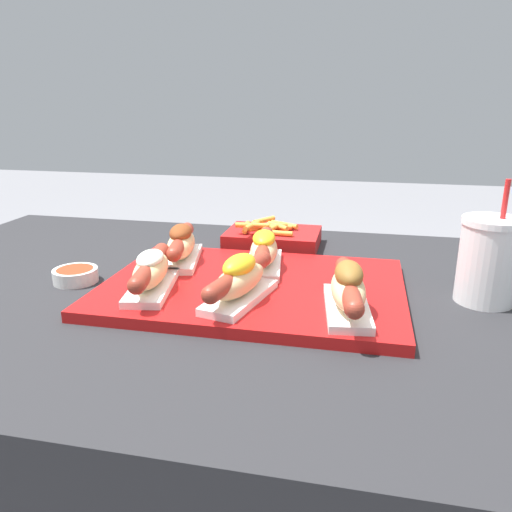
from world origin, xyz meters
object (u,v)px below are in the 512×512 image
hot_dog_0 (151,271)px  hot_dog_1 (239,280)px  hot_dog_2 (348,289)px  fries_basket (272,237)px  sauce_bowl (76,275)px  serving_tray (253,287)px  hot_dog_3 (181,244)px  drink_cup (488,260)px  hot_dog_4 (264,250)px

hot_dog_0 → hot_dog_1: bearing=-4.5°
hot_dog_2 → fries_basket: hot_dog_2 is taller
hot_dog_1 → sauce_bowl: (-0.32, 0.06, -0.04)m
serving_tray → hot_dog_2: 0.18m
hot_dog_3 → drink_cup: 0.53m
serving_tray → hot_dog_2: (0.16, -0.09, 0.04)m
hot_dog_1 → hot_dog_4: size_ratio=0.99×
hot_dog_3 → hot_dog_4: size_ratio=0.99×
hot_dog_0 → drink_cup: (0.52, 0.11, 0.02)m
hot_dog_3 → drink_cup: bearing=-4.3°
hot_dog_0 → hot_dog_1: hot_dog_1 is taller
hot_dog_3 → hot_dog_4: hot_dog_3 is taller
hot_dog_1 → sauce_bowl: hot_dog_1 is taller
serving_tray → hot_dog_0: bearing=-155.2°
hot_dog_3 → sauce_bowl: hot_dog_3 is taller
hot_dog_0 → drink_cup: 0.53m
hot_dog_2 → fries_basket: bearing=115.8°
hot_dog_0 → drink_cup: size_ratio=1.00×
hot_dog_0 → hot_dog_2: size_ratio=0.99×
sauce_bowl → hot_dog_1: bearing=-11.5°
hot_dog_0 → fries_basket: (0.13, 0.35, -0.03)m
hot_dog_4 → sauce_bowl: bearing=-163.7°
hot_dog_4 → fries_basket: bearing=96.0°
hot_dog_0 → hot_dog_3: bearing=91.9°
serving_tray → hot_dog_3: 0.18m
drink_cup → hot_dog_3: bearing=175.7°
hot_dog_1 → hot_dog_2: (0.16, -0.01, 0.00)m
drink_cup → fries_basket: 0.46m
hot_dog_3 → fries_basket: hot_dog_3 is taller
sauce_bowl → fries_basket: size_ratio=0.39×
hot_dog_4 → drink_cup: bearing=-5.7°
serving_tray → hot_dog_4: bearing=88.3°
serving_tray → hot_dog_4: 0.09m
hot_dog_3 → hot_dog_2: bearing=-28.1°
hot_dog_1 → drink_cup: size_ratio=0.99×
serving_tray → fries_basket: 0.28m
hot_dog_1 → sauce_bowl: size_ratio=2.52×
serving_tray → sauce_bowl: sauce_bowl is taller
serving_tray → hot_dog_0: 0.17m
hot_dog_0 → hot_dog_3: hot_dog_3 is taller
sauce_bowl → drink_cup: size_ratio=0.39×
serving_tray → drink_cup: size_ratio=2.49×
hot_dog_1 → hot_dog_3: (-0.15, 0.16, -0.00)m
hot_dog_0 → sauce_bowl: (-0.17, 0.05, -0.04)m
hot_dog_1 → hot_dog_3: 0.22m
hot_dog_2 → hot_dog_3: bearing=151.9°
hot_dog_4 → fries_basket: (-0.02, 0.20, -0.03)m
hot_dog_0 → sauce_bowl: hot_dog_0 is taller
hot_dog_0 → hot_dog_4: 0.21m
serving_tray → drink_cup: 0.38m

